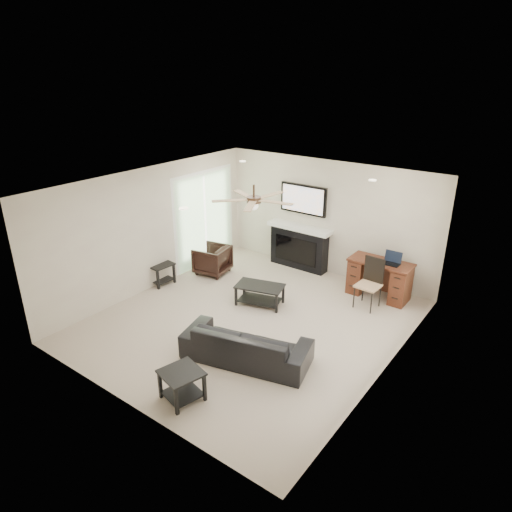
% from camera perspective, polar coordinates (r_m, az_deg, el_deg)
% --- Properties ---
extents(room_shell, '(5.50, 5.54, 2.52)m').
position_cam_1_polar(room_shell, '(7.59, 0.77, 2.67)').
color(room_shell, '#C0AC9A').
rests_on(room_shell, ground).
extents(sofa, '(2.12, 1.24, 0.58)m').
position_cam_1_polar(sofa, '(7.21, -1.24, -10.91)').
color(sofa, black).
rests_on(sofa, ground).
extents(armchair, '(0.80, 0.79, 0.63)m').
position_cam_1_polar(armchair, '(10.14, -5.49, -0.47)').
color(armchair, black).
rests_on(armchair, ground).
extents(coffee_table, '(1.00, 0.73, 0.40)m').
position_cam_1_polar(coffee_table, '(8.83, 0.47, -4.86)').
color(coffee_table, black).
rests_on(coffee_table, ground).
extents(end_table_near, '(0.63, 0.63, 0.45)m').
position_cam_1_polar(end_table_near, '(6.58, -9.21, -15.68)').
color(end_table_near, black).
rests_on(end_table_near, ground).
extents(end_table_left, '(0.54, 0.54, 0.45)m').
position_cam_1_polar(end_table_left, '(9.87, -11.92, -2.13)').
color(end_table_left, black).
rests_on(end_table_left, ground).
extents(fireplace_unit, '(1.52, 0.34, 1.91)m').
position_cam_1_polar(fireplace_unit, '(10.21, 5.44, 3.55)').
color(fireplace_unit, black).
rests_on(fireplace_unit, ground).
extents(desk, '(1.22, 0.56, 0.76)m').
position_cam_1_polar(desk, '(9.36, 15.14, -2.79)').
color(desk, '#3B180E').
rests_on(desk, ground).
extents(desk_chair, '(0.45, 0.47, 0.97)m').
position_cam_1_polar(desk_chair, '(8.85, 13.86, -3.43)').
color(desk_chair, black).
rests_on(desk_chair, ground).
extents(laptop, '(0.33, 0.24, 0.23)m').
position_cam_1_polar(laptop, '(9.09, 16.57, -0.32)').
color(laptop, black).
rests_on(laptop, desk).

